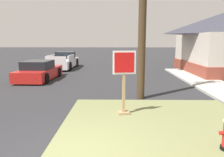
{
  "coord_description": "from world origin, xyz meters",
  "views": [
    {
      "loc": [
        0.97,
        -4.01,
        2.5
      ],
      "look_at": [
        0.84,
        4.01,
        1.05
      ],
      "focal_mm": 33.56,
      "sensor_mm": 36.0,
      "label": 1
    }
  ],
  "objects_px": {
    "manhole_cover": "(98,110)",
    "parked_sedan_red": "(39,71)",
    "pickup_truck_white": "(64,61)",
    "stop_sign": "(124,84)"
  },
  "relations": [
    {
      "from": "parked_sedan_red",
      "to": "pickup_truck_white",
      "type": "height_order",
      "value": "pickup_truck_white"
    },
    {
      "from": "stop_sign",
      "to": "parked_sedan_red",
      "type": "height_order",
      "value": "stop_sign"
    },
    {
      "from": "manhole_cover",
      "to": "parked_sedan_red",
      "type": "height_order",
      "value": "parked_sedan_red"
    },
    {
      "from": "stop_sign",
      "to": "manhole_cover",
      "type": "height_order",
      "value": "stop_sign"
    },
    {
      "from": "stop_sign",
      "to": "pickup_truck_white",
      "type": "xyz_separation_m",
      "value": [
        -5.06,
        12.64,
        -0.5
      ]
    },
    {
      "from": "parked_sedan_red",
      "to": "pickup_truck_white",
      "type": "bearing_deg",
      "value": 88.1
    },
    {
      "from": "stop_sign",
      "to": "manhole_cover",
      "type": "bearing_deg",
      "value": 144.82
    },
    {
      "from": "stop_sign",
      "to": "parked_sedan_red",
      "type": "xyz_separation_m",
      "value": [
        -5.26,
        6.76,
        -0.57
      ]
    },
    {
      "from": "stop_sign",
      "to": "manhole_cover",
      "type": "relative_size",
      "value": 3.02
    },
    {
      "from": "stop_sign",
      "to": "parked_sedan_red",
      "type": "bearing_deg",
      "value": 127.9
    }
  ]
}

